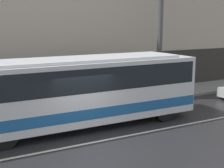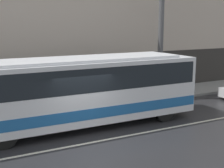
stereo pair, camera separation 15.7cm
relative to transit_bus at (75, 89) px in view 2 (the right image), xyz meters
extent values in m
plane|color=#262628|center=(-0.11, -2.04, -1.74)|extent=(60.00, 60.00, 0.00)
cube|color=gray|center=(-0.11, 3.39, -1.66)|extent=(60.00, 2.86, 0.16)
cube|color=#B7A899|center=(-0.11, 4.97, 3.57)|extent=(60.00, 0.30, 10.61)
cube|color=#2D2B28|center=(-0.11, 4.80, -0.41)|extent=(60.00, 0.06, 2.65)
cube|color=beige|center=(-0.11, -2.04, -1.73)|extent=(54.00, 0.14, 0.01)
cube|color=silver|center=(-0.01, 0.00, -0.08)|extent=(11.30, 2.58, 2.61)
cube|color=#1E5999|center=(-0.01, 0.00, -0.84)|extent=(11.24, 2.60, 0.45)
cube|color=black|center=(-0.01, 0.00, 0.55)|extent=(10.96, 2.60, 0.99)
cube|color=orange|center=(5.59, 0.00, 1.03)|extent=(0.12, 1.93, 0.28)
cube|color=silver|center=(-0.01, 0.00, 1.28)|extent=(9.60, 2.19, 0.12)
cylinder|color=black|center=(4.04, -1.13, -1.20)|extent=(1.08, 0.28, 1.08)
cylinder|color=black|center=(4.04, 1.13, -1.20)|extent=(1.08, 0.28, 1.08)
cylinder|color=black|center=(-3.26, -1.13, -1.20)|extent=(1.08, 0.28, 1.08)
cylinder|color=#4C4C4F|center=(6.27, 2.48, 2.59)|extent=(0.32, 0.32, 8.33)
camera|label=1|loc=(-4.76, -12.49, 2.85)|focal=50.00mm
camera|label=2|loc=(-4.62, -12.56, 2.85)|focal=50.00mm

